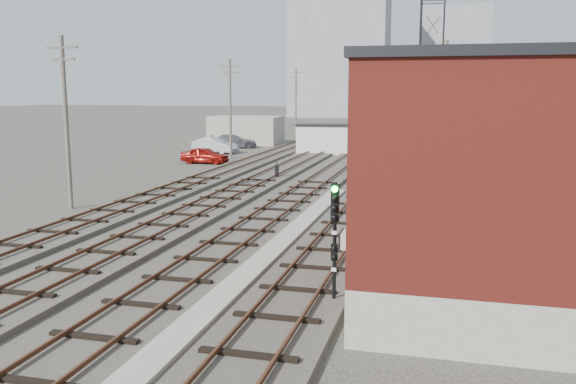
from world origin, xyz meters
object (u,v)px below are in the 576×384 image
(signal_mast, at_px, (335,236))
(car_red, at_px, (205,155))
(car_silver, at_px, (215,145))
(site_trailer, at_px, (332,139))
(car_grey, at_px, (233,141))
(switch_stand, at_px, (277,171))

(signal_mast, relative_size, car_red, 0.88)
(signal_mast, distance_m, car_silver, 44.68)
(signal_mast, height_order, car_red, signal_mast)
(site_trailer, relative_size, car_grey, 1.42)
(site_trailer, relative_size, car_silver, 1.52)
(site_trailer, distance_m, car_grey, 11.97)
(signal_mast, distance_m, site_trailer, 43.02)
(switch_stand, distance_m, car_grey, 24.00)
(car_silver, xyz_separation_m, car_grey, (0.01, 5.43, -0.05))
(site_trailer, bearing_deg, car_grey, 157.30)
(car_silver, bearing_deg, switch_stand, -131.36)
(car_silver, bearing_deg, car_grey, 14.20)
(switch_stand, height_order, car_red, car_red)
(switch_stand, height_order, car_silver, car_silver)
(switch_stand, relative_size, site_trailer, 0.17)
(car_grey, bearing_deg, site_trailer, -128.90)
(site_trailer, relative_size, car_red, 1.75)
(switch_stand, relative_size, car_silver, 0.25)
(site_trailer, xyz_separation_m, car_grey, (-11.46, 3.37, -0.73))
(car_red, xyz_separation_m, car_silver, (-2.41, 8.53, 0.08))
(car_silver, relative_size, car_grey, 0.93)
(site_trailer, xyz_separation_m, car_silver, (-11.47, -2.05, -0.69))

